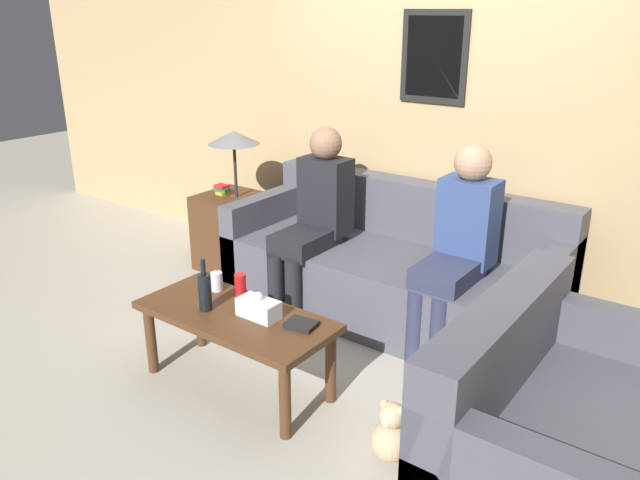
{
  "coord_description": "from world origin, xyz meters",
  "views": [
    {
      "loc": [
        1.96,
        -2.91,
        2.01
      ],
      "look_at": [
        -0.11,
        -0.13,
        0.71
      ],
      "focal_mm": 35.0,
      "sensor_mm": 36.0,
      "label": 1
    }
  ],
  "objects": [
    {
      "name": "ground_plane",
      "position": [
        0.0,
        0.0,
        0.0
      ],
      "size": [
        16.0,
        16.0,
        0.0
      ],
      "primitive_type": "plane",
      "color": "#ADA899"
    },
    {
      "name": "wall_back",
      "position": [
        0.0,
        1.04,
        1.3
      ],
      "size": [
        9.0,
        0.08,
        2.6
      ],
      "color": "tan",
      "rests_on": "ground_plane"
    },
    {
      "name": "couch_main",
      "position": [
        0.0,
        0.54,
        0.31
      ],
      "size": [
        2.27,
        0.93,
        0.87
      ],
      "color": "#4C4C56",
      "rests_on": "ground_plane"
    },
    {
      "name": "couch_side",
      "position": [
        1.5,
        -0.59,
        0.31
      ],
      "size": [
        0.93,
        1.33,
        0.87
      ],
      "rotation": [
        0.0,
        0.0,
        1.57
      ],
      "color": "#4C4C56",
      "rests_on": "ground_plane"
    },
    {
      "name": "coffee_table",
      "position": [
        -0.22,
        -0.76,
        0.39
      ],
      "size": [
        1.13,
        0.5,
        0.46
      ],
      "color": "#4C2D19",
      "rests_on": "ground_plane"
    },
    {
      "name": "side_table_with_lamp",
      "position": [
        -1.43,
        0.48,
        0.38
      ],
      "size": [
        0.5,
        0.49,
        1.13
      ],
      "color": "#4C2D19",
      "rests_on": "ground_plane"
    },
    {
      "name": "wine_bottle",
      "position": [
        -0.37,
        -0.83,
        0.57
      ],
      "size": [
        0.07,
        0.07,
        0.3
      ],
      "color": "black",
      "rests_on": "coffee_table"
    },
    {
      "name": "drinking_glass",
      "position": [
        -0.5,
        -0.62,
        0.51
      ],
      "size": [
        0.07,
        0.07,
        0.11
      ],
      "color": "silver",
      "rests_on": "coffee_table"
    },
    {
      "name": "book_stack",
      "position": [
        0.17,
        -0.67,
        0.47
      ],
      "size": [
        0.17,
        0.14,
        0.03
      ],
      "color": "black",
      "rests_on": "coffee_table"
    },
    {
      "name": "soda_can",
      "position": [
        -0.36,
        -0.57,
        0.52
      ],
      "size": [
        0.07,
        0.07,
        0.12
      ],
      "color": "red",
      "rests_on": "coffee_table"
    },
    {
      "name": "tissue_box",
      "position": [
        -0.08,
        -0.72,
        0.51
      ],
      "size": [
        0.23,
        0.12,
        0.15
      ],
      "color": "silver",
      "rests_on": "coffee_table"
    },
    {
      "name": "person_left",
      "position": [
        -0.5,
        0.34,
        0.69
      ],
      "size": [
        0.34,
        0.63,
        1.26
      ],
      "color": "black",
      "rests_on": "ground_plane"
    },
    {
      "name": "person_right",
      "position": [
        0.53,
        0.4,
        0.69
      ],
      "size": [
        0.34,
        0.64,
        1.26
      ],
      "color": "#2D334C",
      "rests_on": "ground_plane"
    },
    {
      "name": "teddy_bear",
      "position": [
        0.79,
        -0.78,
        0.13
      ],
      "size": [
        0.2,
        0.2,
        0.31
      ],
      "color": "tan",
      "rests_on": "ground_plane"
    }
  ]
}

